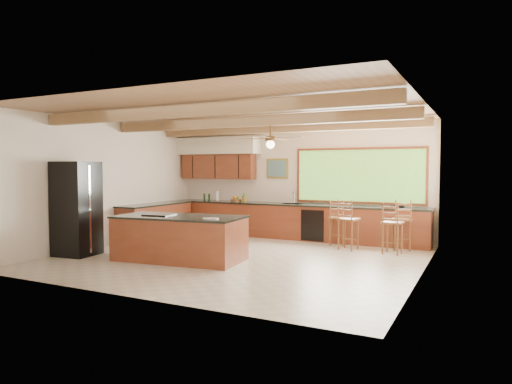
% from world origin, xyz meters
% --- Properties ---
extents(ground, '(7.20, 7.20, 0.00)m').
position_xyz_m(ground, '(0.00, 0.00, 0.00)').
color(ground, '#BFB19E').
rests_on(ground, ground).
extents(room_shell, '(7.27, 6.54, 3.02)m').
position_xyz_m(room_shell, '(-0.17, 0.65, 2.21)').
color(room_shell, white).
rests_on(room_shell, ground).
extents(counter_run, '(7.12, 3.10, 1.22)m').
position_xyz_m(counter_run, '(-0.82, 2.52, 0.46)').
color(counter_run, brown).
rests_on(counter_run, ground).
extents(island, '(2.69, 1.49, 0.92)m').
position_xyz_m(island, '(-0.94, -0.75, 0.45)').
color(island, brown).
rests_on(island, ground).
extents(refrigerator, '(0.85, 0.83, 2.00)m').
position_xyz_m(refrigerator, '(-3.22, -1.30, 1.00)').
color(refrigerator, black).
rests_on(refrigerator, ground).
extents(bar_stool_a, '(0.45, 0.45, 1.11)m').
position_xyz_m(bar_stool_a, '(1.39, 2.39, 0.66)').
color(bar_stool_a, brown).
rests_on(bar_stool_a, ground).
extents(bar_stool_b, '(0.48, 0.48, 1.15)m').
position_xyz_m(bar_stool_b, '(1.79, 1.87, 0.68)').
color(bar_stool_b, brown).
rests_on(bar_stool_b, ground).
extents(bar_stool_c, '(0.54, 0.54, 1.17)m').
position_xyz_m(bar_stool_c, '(2.87, 2.39, 0.69)').
color(bar_stool_c, brown).
rests_on(bar_stool_c, ground).
extents(bar_stool_d, '(0.45, 0.45, 1.13)m').
position_xyz_m(bar_stool_d, '(2.79, 1.78, 0.67)').
color(bar_stool_d, brown).
rests_on(bar_stool_d, ground).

